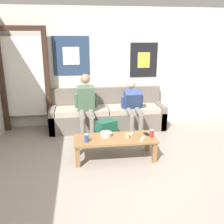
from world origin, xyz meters
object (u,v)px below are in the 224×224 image
Objects in this scene: drink_can_blue at (87,138)px; cell_phone at (147,134)px; person_seated_teen at (133,105)px; backpack at (107,132)px; couch at (107,115)px; person_seated_adult at (86,104)px; ceramic_bowl at (106,134)px; pillar_candle at (127,136)px; drink_can_red at (152,133)px; coffee_table at (115,141)px; game_controller_near_right at (131,134)px; game_controller_near_left at (143,139)px.

cell_phone is (1.02, 0.18, -0.06)m from drink_can_blue.
backpack is (-0.59, -0.44, -0.39)m from person_seated_teen.
person_seated_adult reaches higher than couch.
person_seated_adult is 1.14× the size of person_seated_teen.
pillar_candle reaches higher than ceramic_bowl.
person_seated_teen is at bearing 93.20° from drink_can_red.
backpack is 0.75m from pillar_candle.
person_seated_adult is 14.96× the size of pillar_candle.
ceramic_bowl reaches higher than backpack.
person_seated_teen is at bearing 36.33° from backpack.
person_seated_adult is (-0.42, 1.07, 0.36)m from coffee_table.
backpack is 3.46× the size of drink_can_red.
drink_can_red reaches higher than ceramic_bowl.
coffee_table is at bearing -116.06° from person_seated_teen.
person_seated_adult reaches higher than game_controller_near_right.
game_controller_near_left is at bearing -94.85° from person_seated_teen.
backpack is at bearing -48.12° from person_seated_adult.
pillar_candle is at bearing -131.61° from game_controller_near_right.
couch is 1.41m from game_controller_near_right.
ceramic_bowl is at bearing -123.63° from person_seated_teen.
backpack is at bearing 110.79° from pillar_candle.
couch is at bearing 82.49° from ceramic_bowl.
drink_can_blue is at bearing -92.21° from person_seated_adult.
couch is 1.47m from coffee_table.
person_seated_teen is 7.69× the size of game_controller_near_left.
backpack is 3.46× the size of drink_can_blue.
backpack is at bearing 136.43° from cell_phone.
couch is 1.39m from ceramic_bowl.
drink_can_blue reaches higher than cell_phone.
drink_can_red is 0.84× the size of game_controller_near_right.
coffee_table is at bearing -68.58° from person_seated_adult.
game_controller_near_right is at bearing 124.08° from game_controller_near_left.
pillar_candle is 0.37m from cell_phone.
drink_can_blue is at bearing -168.01° from coffee_table.
drink_can_red reaches higher than game_controller_near_right.
backpack reaches higher than game_controller_near_left.
person_seated_adult is 9.94× the size of drink_can_red.
person_seated_adult is at bearing 132.59° from drink_can_red.
couch is at bearing 142.98° from person_seated_teen.
cell_phone is at bearing -0.55° from game_controller_near_right.
pillar_candle is at bearing 176.36° from drink_can_red.
couch is 0.82m from backpack.
game_controller_near_right is at bearing -103.58° from person_seated_teen.
cell_phone is (0.51, -1.38, 0.08)m from couch.
game_controller_near_left is at bearing -120.40° from cell_phone.
drink_can_blue is (-1.00, -1.20, -0.17)m from person_seated_teen.
person_seated_teen is at bearing 56.37° from ceramic_bowl.
coffee_table is 1.26m from person_seated_teen.
person_seated_teen is 0.83m from backpack.
ceramic_bowl is 1.31× the size of cell_phone.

